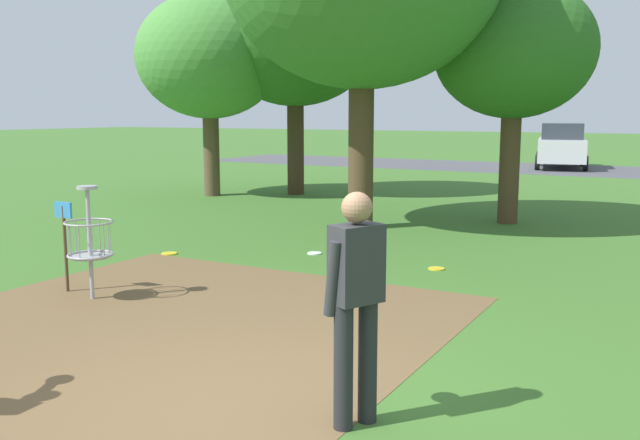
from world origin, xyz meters
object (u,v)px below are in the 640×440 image
frisbee_far_left (169,254)px  parked_car_leftmost (561,146)px  disc_golf_basket (87,238)px  tree_mid_right (514,51)px  frisbee_mid_grass (436,269)px  tree_near_left (209,57)px  frisbee_scattered_a (314,253)px  player_foreground_watching (356,296)px  tree_mid_left (295,35)px

frisbee_far_left → parked_car_leftmost: (2.23, 21.43, 0.91)m
disc_golf_basket → tree_mid_right: size_ratio=0.29×
frisbee_mid_grass → tree_near_left: bearing=146.2°
frisbee_mid_grass → tree_mid_right: bearing=92.3°
disc_golf_basket → frisbee_scattered_a: 3.92m
frisbee_mid_grass → tree_near_left: size_ratio=0.04×
tree_mid_right → player_foreground_watching: bearing=-82.0°
frisbee_mid_grass → tree_mid_left: bearing=133.2°
tree_mid_left → tree_mid_right: (6.48, -2.29, -0.87)m
frisbee_scattered_a → tree_mid_left: (-4.57, 7.00, 4.33)m
tree_mid_left → frisbee_far_left: bearing=-72.7°
frisbee_mid_grass → frisbee_far_left: size_ratio=0.94×
frisbee_scattered_a → tree_near_left: 9.28m
player_foreground_watching → frisbee_mid_grass: player_foreground_watching is taller
player_foreground_watching → tree_mid_left: 14.95m
parked_car_leftmost → player_foreground_watching: bearing=-83.0°
parked_car_leftmost → frisbee_far_left: bearing=-95.9°
frisbee_far_left → tree_mid_left: bearing=107.3°
frisbee_scattered_a → tree_mid_right: tree_mid_right is taller
disc_golf_basket → tree_mid_left: size_ratio=0.22×
frisbee_mid_grass → tree_mid_left: 10.67m
frisbee_far_left → frisbee_scattered_a: same height
player_foreground_watching → tree_mid_left: (-7.88, 12.24, 3.37)m
frisbee_mid_grass → parked_car_leftmost: parked_car_leftmost is taller
frisbee_mid_grass → tree_mid_right: tree_mid_right is taller
tree_near_left → tree_mid_right: (8.32, -0.88, -0.26)m
disc_golf_basket → player_foreground_watching: size_ratio=0.81×
player_foreground_watching → frisbee_far_left: 6.79m
tree_mid_right → frisbee_mid_grass: bearing=-87.7°
frisbee_far_left → parked_car_leftmost: size_ratio=0.06×
player_foreground_watching → parked_car_leftmost: bearing=97.0°
tree_mid_left → tree_mid_right: bearing=-19.4°
frisbee_scattered_a → disc_golf_basket: bearing=-106.3°
disc_golf_basket → tree_mid_left: tree_mid_left is taller
disc_golf_basket → player_foreground_watching: player_foreground_watching is taller
player_foreground_watching → frisbee_mid_grass: size_ratio=7.20×
disc_golf_basket → frisbee_far_left: 2.81m
frisbee_far_left → tree_mid_left: (-2.54, 8.16, 4.33)m
player_foreground_watching → tree_near_left: tree_near_left is taller
frisbee_far_left → tree_mid_left: tree_mid_left is taller
frisbee_far_left → tree_mid_right: bearing=56.1°
frisbee_scattered_a → tree_near_left: size_ratio=0.04×
frisbee_far_left → tree_near_left: size_ratio=0.05×
player_foreground_watching → parked_car_leftmost: 25.69m
frisbee_mid_grass → parked_car_leftmost: (-1.91, 20.38, 0.91)m
frisbee_far_left → tree_mid_right: size_ratio=0.05×
disc_golf_basket → tree_near_left: tree_near_left is taller
tree_mid_left → tree_mid_right: 6.93m
tree_near_left → parked_car_leftmost: bearing=65.8°
disc_golf_basket → tree_near_left: bearing=119.9°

